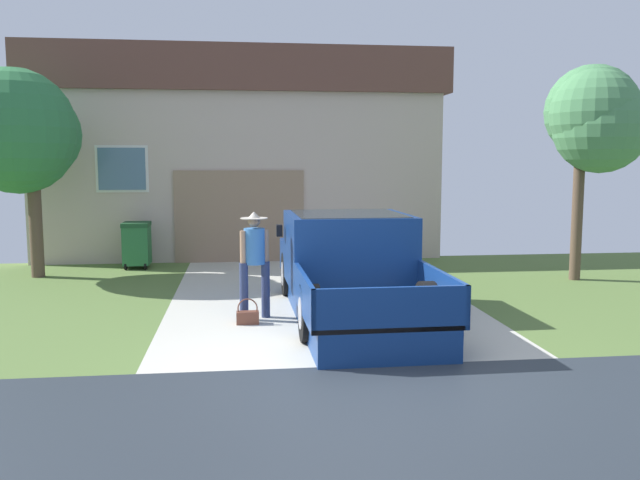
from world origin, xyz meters
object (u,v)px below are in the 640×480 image
(person_with_hat, at_px, (254,256))
(wheeled_trash_bin, at_px, (137,243))
(front_yard_tree, at_px, (596,118))
(handbag, at_px, (248,316))
(house_with_garage, at_px, (240,154))
(pickup_truck, at_px, (349,268))
(neighbor_tree, at_px, (20,133))

(person_with_hat, xyz_separation_m, wheeled_trash_bin, (-2.61, 5.33, -0.42))
(wheeled_trash_bin, bearing_deg, front_yard_tree, -16.10)
(handbag, xyz_separation_m, house_with_garage, (-0.07, 9.79, 2.56))
(person_with_hat, bearing_deg, front_yard_tree, -0.40)
(person_with_hat, bearing_deg, handbag, -130.11)
(house_with_garage, bearing_deg, person_with_hat, -88.81)
(house_with_garage, bearing_deg, wheeled_trash_bin, -120.39)
(handbag, bearing_deg, house_with_garage, 90.44)
(handbag, relative_size, house_with_garage, 0.04)
(house_with_garage, xyz_separation_m, wheeled_trash_bin, (-2.41, -4.12, -2.10))
(house_with_garage, height_order, front_yard_tree, house_with_garage)
(person_with_hat, relative_size, front_yard_tree, 0.38)
(pickup_truck, relative_size, person_with_hat, 3.04)
(handbag, bearing_deg, pickup_truck, 20.76)
(pickup_truck, xyz_separation_m, person_with_hat, (-1.54, -0.29, 0.27))
(person_with_hat, bearing_deg, neighbor_tree, 117.50)
(wheeled_trash_bin, bearing_deg, person_with_hat, -63.92)
(front_yard_tree, bearing_deg, handbag, -157.84)
(front_yard_tree, xyz_separation_m, wheeled_trash_bin, (-9.61, 2.77, -2.77))
(handbag, distance_m, wheeled_trash_bin, 6.21)
(pickup_truck, relative_size, neighbor_tree, 1.18)
(person_with_hat, distance_m, handbag, 0.95)
(person_with_hat, xyz_separation_m, handbag, (-0.12, -0.34, -0.88))
(handbag, xyz_separation_m, front_yard_tree, (7.12, 2.90, 3.23))
(handbag, height_order, neighbor_tree, neighbor_tree)
(handbag, xyz_separation_m, neighbor_tree, (-4.63, 4.62, 2.93))
(pickup_truck, distance_m, handbag, 1.88)
(neighbor_tree, distance_m, wheeled_trash_bin, 3.43)
(house_with_garage, bearing_deg, front_yard_tree, -43.76)
(person_with_hat, height_order, front_yard_tree, front_yard_tree)
(person_with_hat, height_order, house_with_garage, house_with_garage)
(person_with_hat, relative_size, wheeled_trash_bin, 1.59)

